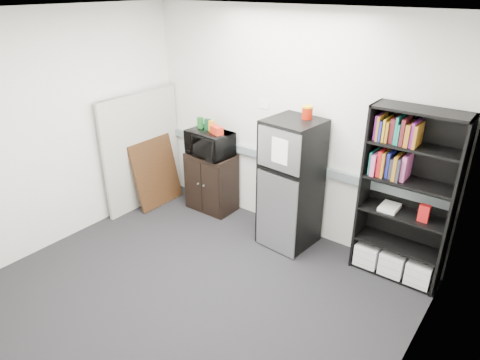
{
  "coord_description": "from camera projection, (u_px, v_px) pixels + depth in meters",
  "views": [
    {
      "loc": [
        2.5,
        -2.52,
        2.91
      ],
      "look_at": [
        -0.08,
        0.9,
        0.92
      ],
      "focal_mm": 32.0,
      "sensor_mm": 36.0,
      "label": 1
    }
  ],
  "objects": [
    {
      "name": "coffee_can",
      "position": [
        307.0,
        111.0,
        4.66
      ],
      "size": [
        0.12,
        0.12,
        0.16
      ],
      "color": "#991807",
      "rests_on": "refrigerator"
    },
    {
      "name": "cubicle_partition",
      "position": [
        143.0,
        149.0,
        5.89
      ],
      "size": [
        0.06,
        1.3,
        1.62
      ],
      "color": "#A5A293",
      "rests_on": "floor"
    },
    {
      "name": "wall_back",
      "position": [
        288.0,
        126.0,
        5.11
      ],
      "size": [
        4.0,
        0.02,
        2.7
      ],
      "primitive_type": "cube",
      "color": "white",
      "rests_on": "floor"
    },
    {
      "name": "snack_box_a",
      "position": [
        200.0,
        123.0,
        5.66
      ],
      "size": [
        0.07,
        0.05,
        0.15
      ],
      "primitive_type": "cube",
      "rotation": [
        0.0,
        0.0,
        0.07
      ],
      "color": "#18551E",
      "rests_on": "microwave"
    },
    {
      "name": "wall_left",
      "position": [
        61.0,
        131.0,
        4.93
      ],
      "size": [
        0.02,
        3.5,
        2.7
      ],
      "primitive_type": "cube",
      "color": "white",
      "rests_on": "floor"
    },
    {
      "name": "ceiling",
      "position": [
        178.0,
        12.0,
        3.27
      ],
      "size": [
        4.0,
        3.5,
        0.02
      ],
      "primitive_type": "cube",
      "color": "white",
      "rests_on": "wall_back"
    },
    {
      "name": "electrical_raceway",
      "position": [
        285.0,
        161.0,
        5.28
      ],
      "size": [
        3.92,
        0.05,
        0.1
      ],
      "primitive_type": "cube",
      "color": "slate",
      "rests_on": "wall_back"
    },
    {
      "name": "snack_box_c",
      "position": [
        212.0,
        126.0,
        5.55
      ],
      "size": [
        0.08,
        0.07,
        0.14
      ],
      "primitive_type": "cube",
      "rotation": [
        0.0,
        0.0,
        0.24
      ],
      "color": "orange",
      "rests_on": "microwave"
    },
    {
      "name": "refrigerator",
      "position": [
        290.0,
        184.0,
        4.97
      ],
      "size": [
        0.63,
        0.66,
        1.55
      ],
      "rotation": [
        0.0,
        0.0,
        -0.09
      ],
      "color": "black",
      "rests_on": "floor"
    },
    {
      "name": "wall_note",
      "position": [
        264.0,
        105.0,
        5.21
      ],
      "size": [
        0.14,
        0.0,
        0.1
      ],
      "primitive_type": "cube",
      "color": "white",
      "rests_on": "wall_back"
    },
    {
      "name": "snack_box_b",
      "position": [
        208.0,
        125.0,
        5.59
      ],
      "size": [
        0.07,
        0.06,
        0.15
      ],
      "primitive_type": "cube",
      "rotation": [
        0.0,
        0.0,
        0.08
      ],
      "color": "#0D3A1C",
      "rests_on": "microwave"
    },
    {
      "name": "microwave",
      "position": [
        209.0,
        143.0,
        5.64
      ],
      "size": [
        0.62,
        0.45,
        0.33
      ],
      "primitive_type": "imported",
      "rotation": [
        0.0,
        0.0,
        -0.08
      ],
      "color": "black",
      "rests_on": "cabinet"
    },
    {
      "name": "snack_bag",
      "position": [
        217.0,
        130.0,
        5.46
      ],
      "size": [
        0.2,
        0.15,
        0.1
      ],
      "primitive_type": "cube",
      "rotation": [
        0.0,
        0.0,
        -0.34
      ],
      "color": "red",
      "rests_on": "microwave"
    },
    {
      "name": "bookshelf",
      "position": [
        406.0,
        199.0,
        4.33
      ],
      "size": [
        0.9,
        0.34,
        1.85
      ],
      "color": "black",
      "rests_on": "floor"
    },
    {
      "name": "floor",
      "position": [
        194.0,
        292.0,
        4.41
      ],
      "size": [
        4.0,
        4.0,
        0.0
      ],
      "primitive_type": "plane",
      "color": "black",
      "rests_on": "ground"
    },
    {
      "name": "wall_right",
      "position": [
        414.0,
        249.0,
        2.75
      ],
      "size": [
        0.02,
        3.5,
        2.7
      ],
      "primitive_type": "cube",
      "color": "white",
      "rests_on": "floor"
    },
    {
      "name": "framed_poster",
      "position": [
        156.0,
        172.0,
        6.02
      ],
      "size": [
        0.25,
        0.74,
        0.94
      ],
      "rotation": [
        0.0,
        -0.22,
        0.0
      ],
      "color": "black",
      "rests_on": "floor"
    },
    {
      "name": "cabinet",
      "position": [
        211.0,
        182.0,
        5.89
      ],
      "size": [
        0.65,
        0.44,
        0.81
      ],
      "color": "black",
      "rests_on": "floor"
    }
  ]
}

